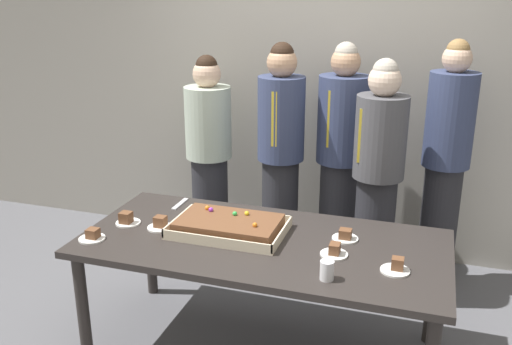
% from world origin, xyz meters
% --- Properties ---
extents(interior_back_panel, '(8.00, 0.12, 3.00)m').
position_xyz_m(interior_back_panel, '(0.00, 1.60, 1.50)').
color(interior_back_panel, '#9E998E').
rests_on(interior_back_panel, ground_plane).
extents(party_table, '(2.07, 0.97, 0.73)m').
position_xyz_m(party_table, '(0.00, 0.00, 0.66)').
color(party_table, '#2D2826').
rests_on(party_table, ground_plane).
extents(sheet_cake, '(0.66, 0.42, 0.11)m').
position_xyz_m(sheet_cake, '(-0.22, 0.04, 0.77)').
color(sheet_cake, beige).
rests_on(sheet_cake, party_table).
extents(plated_slice_near_left, '(0.15, 0.15, 0.07)m').
position_xyz_m(plated_slice_near_left, '(0.42, -0.06, 0.75)').
color(plated_slice_near_left, white).
rests_on(plated_slice_near_left, party_table).
extents(plated_slice_near_right, '(0.15, 0.15, 0.06)m').
position_xyz_m(plated_slice_near_right, '(0.44, 0.15, 0.75)').
color(plated_slice_near_right, white).
rests_on(plated_slice_near_right, party_table).
extents(plated_slice_far_left, '(0.15, 0.15, 0.07)m').
position_xyz_m(plated_slice_far_left, '(-0.63, -0.03, 0.76)').
color(plated_slice_far_left, white).
rests_on(plated_slice_far_left, party_table).
extents(plated_slice_far_right, '(0.15, 0.15, 0.08)m').
position_xyz_m(plated_slice_far_right, '(-0.85, -0.03, 0.76)').
color(plated_slice_far_right, white).
rests_on(plated_slice_far_right, party_table).
extents(plated_slice_center_front, '(0.15, 0.15, 0.06)m').
position_xyz_m(plated_slice_center_front, '(-0.93, -0.29, 0.75)').
color(plated_slice_center_front, white).
rests_on(plated_slice_center_front, party_table).
extents(plated_slice_center_back, '(0.15, 0.15, 0.07)m').
position_xyz_m(plated_slice_center_back, '(0.75, -0.13, 0.75)').
color(plated_slice_center_back, white).
rests_on(plated_slice_center_back, party_table).
extents(drink_cup_nearest, '(0.07, 0.07, 0.10)m').
position_xyz_m(drink_cup_nearest, '(0.43, -0.32, 0.78)').
color(drink_cup_nearest, white).
rests_on(drink_cup_nearest, party_table).
extents(cake_server_utensil, '(0.03, 0.20, 0.01)m').
position_xyz_m(cake_server_utensil, '(-0.68, 0.36, 0.74)').
color(cake_server_utensil, silver).
rests_on(cake_server_utensil, party_table).
extents(person_serving_front, '(0.33, 0.33, 1.78)m').
position_xyz_m(person_serving_front, '(0.97, 1.16, 0.93)').
color(person_serving_front, '#28282D').
rests_on(person_serving_front, ground_plane).
extents(person_green_shirt_behind, '(0.36, 0.36, 1.62)m').
position_xyz_m(person_green_shirt_behind, '(-0.80, 1.14, 0.83)').
color(person_green_shirt_behind, '#28282D').
rests_on(person_green_shirt_behind, ground_plane).
extents(person_striped_tie_right, '(0.34, 0.34, 1.68)m').
position_xyz_m(person_striped_tie_right, '(0.54, 0.86, 0.87)').
color(person_striped_tie_right, '#28282D').
rests_on(person_striped_tie_right, ground_plane).
extents(person_far_right_suit, '(0.34, 0.34, 1.74)m').
position_xyz_m(person_far_right_suit, '(-0.19, 1.06, 0.91)').
color(person_far_right_suit, '#28282D').
rests_on(person_far_right_suit, ground_plane).
extents(person_left_edge_reaching, '(0.37, 0.37, 1.74)m').
position_xyz_m(person_left_edge_reaching, '(0.23, 1.22, 0.90)').
color(person_left_edge_reaching, '#28282D').
rests_on(person_left_edge_reaching, ground_plane).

